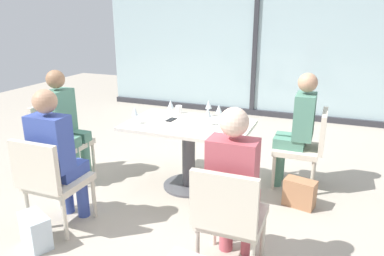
{
  "coord_description": "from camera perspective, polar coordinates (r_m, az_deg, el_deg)",
  "views": [
    {
      "loc": [
        1.37,
        -3.39,
        1.86
      ],
      "look_at": [
        0.0,
        0.1,
        0.65
      ],
      "focal_mm": 34.05,
      "sensor_mm": 36.0,
      "label": 1
    }
  ],
  "objects": [
    {
      "name": "ground_plane",
      "position": [
        4.1,
        -0.52,
        -9.08
      ],
      "size": [
        12.0,
        12.0,
        0.0
      ],
      "primitive_type": "plane",
      "color": "#A89E8E"
    },
    {
      "name": "window_wall_backdrop",
      "position": [
        6.76,
        9.85,
        12.11
      ],
      "size": [
        5.85,
        0.1,
        2.7
      ],
      "color": "#9EB7BC",
      "rests_on": "ground_plane"
    },
    {
      "name": "dining_table_main",
      "position": [
        3.89,
        -0.54,
        -1.96
      ],
      "size": [
        1.3,
        0.82,
        0.73
      ],
      "color": "silver",
      "rests_on": "ground_plane"
    },
    {
      "name": "chair_front_right",
      "position": [
        2.64,
        5.81,
        -13.28
      ],
      "size": [
        0.46,
        0.5,
        0.87
      ],
      "color": "beige",
      "rests_on": "ground_plane"
    },
    {
      "name": "chair_far_right",
      "position": [
        4.1,
        17.5,
        -2.4
      ],
      "size": [
        0.5,
        0.46,
        0.87
      ],
      "color": "beige",
      "rests_on": "ground_plane"
    },
    {
      "name": "chair_front_left",
      "position": [
        3.36,
        -21.31,
        -7.34
      ],
      "size": [
        0.46,
        0.5,
        0.87
      ],
      "color": "beige",
      "rests_on": "ground_plane"
    },
    {
      "name": "chair_side_end",
      "position": [
        4.4,
        -20.16,
        -1.31
      ],
      "size": [
        0.5,
        0.46,
        0.87
      ],
      "color": "beige",
      "rests_on": "ground_plane"
    },
    {
      "name": "person_front_right",
      "position": [
        2.64,
        6.6,
        -8.33
      ],
      "size": [
        0.34,
        0.39,
        1.26
      ],
      "color": "#B24C56",
      "rests_on": "ground_plane"
    },
    {
      "name": "person_far_right",
      "position": [
        4.04,
        16.23,
        0.49
      ],
      "size": [
        0.39,
        0.34,
        1.26
      ],
      "color": "#4C7F6B",
      "rests_on": "ground_plane"
    },
    {
      "name": "person_front_left",
      "position": [
        3.36,
        -20.46,
        -3.5
      ],
      "size": [
        0.34,
        0.39,
        1.26
      ],
      "color": "#384C9E",
      "rests_on": "ground_plane"
    },
    {
      "name": "person_side_end",
      "position": [
        4.27,
        -19.34,
        1.08
      ],
      "size": [
        0.39,
        0.34,
        1.26
      ],
      "color": "#4C7F6B",
      "rests_on": "ground_plane"
    },
    {
      "name": "wine_glass_0",
      "position": [
        4.07,
        2.62,
        3.66
      ],
      "size": [
        0.07,
        0.07,
        0.18
      ],
      "color": "silver",
      "rests_on": "dining_table_main"
    },
    {
      "name": "wine_glass_1",
      "position": [
        3.88,
        4.24,
        2.93
      ],
      "size": [
        0.07,
        0.07,
        0.18
      ],
      "color": "silver",
      "rests_on": "dining_table_main"
    },
    {
      "name": "wine_glass_2",
      "position": [
        3.75,
        7.17,
        2.32
      ],
      "size": [
        0.07,
        0.07,
        0.18
      ],
      "color": "silver",
      "rests_on": "dining_table_main"
    },
    {
      "name": "wine_glass_3",
      "position": [
        4.07,
        -3.36,
        3.68
      ],
      "size": [
        0.07,
        0.07,
        0.18
      ],
      "color": "silver",
      "rests_on": "dining_table_main"
    },
    {
      "name": "wine_glass_4",
      "position": [
        3.83,
        -8.95,
        2.56
      ],
      "size": [
        0.07,
        0.07,
        0.18
      ],
      "color": "silver",
      "rests_on": "dining_table_main"
    },
    {
      "name": "wine_glass_5",
      "position": [
        3.74,
        2.5,
        2.39
      ],
      "size": [
        0.07,
        0.07,
        0.18
      ],
      "color": "silver",
      "rests_on": "dining_table_main"
    },
    {
      "name": "coffee_cup",
      "position": [
        4.21,
        -2.08,
        2.93
      ],
      "size": [
        0.08,
        0.08,
        0.09
      ],
      "primitive_type": "cylinder",
      "color": "white",
      "rests_on": "dining_table_main"
    },
    {
      "name": "cell_phone_on_table",
      "position": [
        3.95,
        -3.28,
        1.31
      ],
      "size": [
        0.08,
        0.15,
        0.01
      ],
      "primitive_type": "cube",
      "rotation": [
        0.0,
        0.0,
        -0.09
      ],
      "color": "black",
      "rests_on": "dining_table_main"
    },
    {
      "name": "handbag_1",
      "position": [
        3.81,
        16.49,
        -9.75
      ],
      "size": [
        0.33,
        0.22,
        0.28
      ],
      "primitive_type": "cube",
      "rotation": [
        0.0,
        0.0,
        -0.22
      ],
      "color": "#A3704C",
      "rests_on": "ground_plane"
    },
    {
      "name": "handbag_2",
      "position": [
        3.36,
        -23.3,
        -14.52
      ],
      "size": [
        0.34,
        0.27,
        0.28
      ],
      "primitive_type": "cube",
      "rotation": [
        0.0,
        0.0,
        -0.44
      ],
      "color": "silver",
      "rests_on": "ground_plane"
    }
  ]
}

